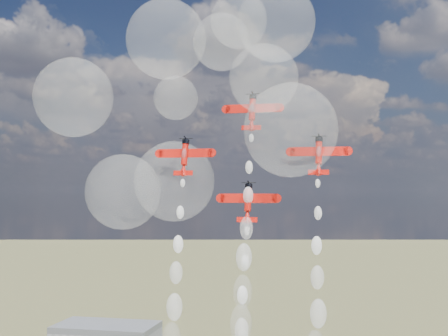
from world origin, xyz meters
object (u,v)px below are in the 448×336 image
plane_left (185,156)px  plane_right (319,155)px  plane_slot (248,202)px  plane_lead (252,111)px

plane_left → plane_right: bearing=0.0°
plane_right → plane_slot: (-15.22, -2.83, -10.27)m
plane_left → plane_slot: bearing=-10.5°
plane_lead → plane_slot: 21.31m
plane_right → plane_slot: 18.58m
plane_slot → plane_lead: bearing=90.0°
plane_right → plane_slot: bearing=-169.5°
plane_left → plane_slot: (15.22, -2.83, -10.27)m
plane_left → plane_right: same height
plane_lead → plane_left: (-15.22, -2.83, -10.27)m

